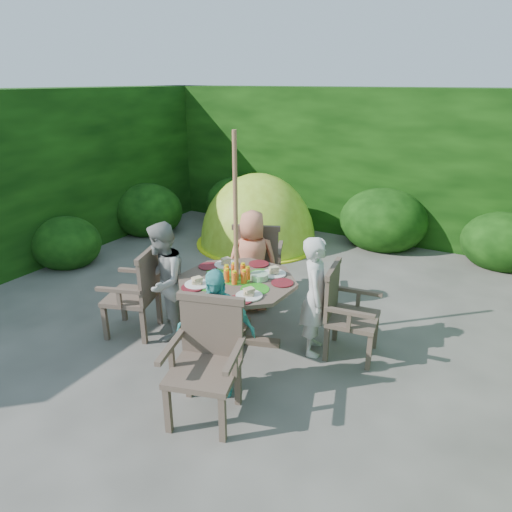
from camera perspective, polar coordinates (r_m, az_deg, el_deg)
The scene contains 13 objects.
ground at distance 5.34m, azimuth -0.48°, elevation -8.15°, with size 60.00×60.00×0.00m, color #4A4842.
hedge_enclosure at distance 6.01m, azimuth 5.86°, elevation 7.93°, with size 9.00×9.00×2.50m.
patio_table at distance 4.67m, azimuth -2.35°, elevation -4.26°, with size 1.58×1.58×0.87m.
parasol_pole at distance 4.48m, azimuth -2.50°, elevation 1.36°, with size 0.04×0.04×2.20m, color #915C3A.
garden_chair_right at distance 4.64m, azimuth 11.13°, elevation -6.72°, with size 0.55×0.60×0.90m.
garden_chair_left at distance 5.07m, azimuth -14.58°, elevation -4.27°, with size 0.65×0.69×0.93m.
garden_chair_back at distance 5.69m, azimuth 0.20°, elevation -0.46°, with size 0.74×0.70×0.98m.
garden_chair_front at distance 3.80m, azimuth -6.22°, elevation -12.59°, with size 0.70×0.65×0.96m.
child_right at distance 4.56m, azimuth 7.45°, elevation -5.01°, with size 0.45×0.30×1.24m, color silver.
child_left at distance 4.89m, azimuth -11.58°, elevation -3.15°, with size 0.62×0.48×1.27m, color #989994.
child_back at distance 5.38m, azimuth -0.45°, elevation -0.66°, with size 0.60×0.39×1.23m, color #E98360.
child_front at distance 4.00m, azimuth -5.07°, elevation -9.43°, with size 0.69×0.29×1.17m, color #53C3C2.
dome_tent at distance 7.81m, azimuth 0.14°, elevation 1.62°, with size 2.45×2.45×2.38m.
Camera 1 is at (2.32, -4.04, 2.62)m, focal length 32.00 mm.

